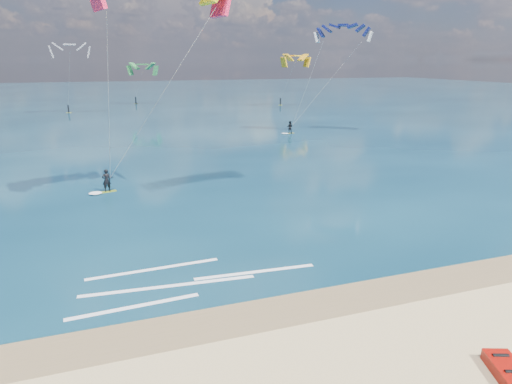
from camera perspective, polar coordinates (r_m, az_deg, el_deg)
ground at (r=52.21m, az=-16.48°, el=5.37°), size 320.00×320.00×0.00m
wet_sand_strip at (r=17.19m, az=-9.02°, el=-16.41°), size 320.00×2.40×0.01m
sea at (r=115.73m, az=-18.34°, el=10.84°), size 320.00×200.00×0.04m
kitesurfer_main at (r=30.86m, az=-15.17°, el=13.55°), size 11.17×7.14×15.75m
kitesurfer_far at (r=58.58m, az=7.68°, el=14.42°), size 10.92×6.56×14.53m
shoreline_foam at (r=20.20m, az=-9.57°, el=-11.03°), size 10.70×3.59×0.01m
distant_kites at (r=90.10m, az=-23.83°, el=12.49°), size 85.64×37.80×13.74m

